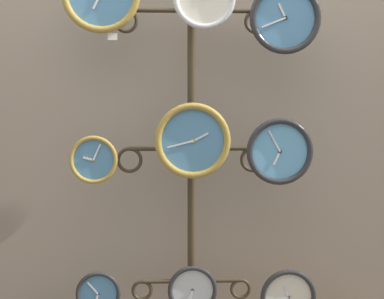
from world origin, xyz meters
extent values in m
cube|color=gray|center=(0.00, 0.57, 1.40)|extent=(4.40, 0.04, 2.80)
cylinder|color=#382D1E|center=(0.00, 0.41, 1.04)|extent=(0.04, 0.04, 2.03)
cylinder|color=#382D1E|center=(-0.14, 0.41, 1.81)|extent=(0.29, 0.02, 0.02)
torus|color=#382D1E|center=(-0.29, 0.41, 1.76)|extent=(0.11, 0.02, 0.11)
cylinder|color=#382D1E|center=(0.14, 0.41, 1.81)|extent=(0.29, 0.02, 0.02)
torus|color=#382D1E|center=(0.29, 0.41, 1.76)|extent=(0.11, 0.02, 0.11)
cylinder|color=#382D1E|center=(-0.14, 0.41, 1.20)|extent=(0.28, 0.02, 0.02)
torus|color=#382D1E|center=(-0.28, 0.41, 1.15)|extent=(0.12, 0.02, 0.12)
cylinder|color=#382D1E|center=(0.14, 0.41, 1.20)|extent=(0.28, 0.02, 0.02)
torus|color=#382D1E|center=(0.28, 0.41, 1.15)|extent=(0.12, 0.02, 0.12)
cylinder|color=#382D1E|center=(-0.11, 0.41, 0.59)|extent=(0.23, 0.02, 0.02)
torus|color=#382D1E|center=(-0.23, 0.41, 0.55)|extent=(0.10, 0.02, 0.10)
cylinder|color=#382D1E|center=(0.11, 0.41, 0.59)|extent=(0.23, 0.02, 0.02)
torus|color=#382D1E|center=(0.23, 0.41, 0.55)|extent=(0.10, 0.02, 0.10)
cube|color=silver|center=(-0.40, 0.28, 1.82)|extent=(0.04, 0.00, 0.07)
cylinder|color=#4C84B2|center=(0.39, 0.31, 1.76)|extent=(0.28, 0.02, 0.28)
torus|color=#262628|center=(0.39, 0.29, 1.76)|extent=(0.31, 0.03, 0.31)
cylinder|color=#262628|center=(0.39, 0.30, 1.76)|extent=(0.02, 0.01, 0.02)
cube|color=silver|center=(0.38, 0.29, 1.79)|extent=(0.04, 0.00, 0.06)
cube|color=silver|center=(0.34, 0.29, 1.74)|extent=(0.10, 0.00, 0.05)
cylinder|color=#4C84B2|center=(-0.42, 0.31, 1.16)|extent=(0.19, 0.02, 0.19)
torus|color=#A58438|center=(-0.42, 0.30, 1.16)|extent=(0.21, 0.02, 0.21)
cylinder|color=#A58438|center=(-0.42, 0.30, 1.16)|extent=(0.01, 0.01, 0.01)
cube|color=silver|center=(-0.45, 0.29, 1.17)|extent=(0.05, 0.00, 0.02)
cube|color=silver|center=(-0.41, 0.29, 1.20)|extent=(0.04, 0.00, 0.07)
cylinder|color=#4C84B2|center=(0.00, 0.30, 1.24)|extent=(0.30, 0.02, 0.30)
torus|color=#A58438|center=(0.00, 0.28, 1.24)|extent=(0.33, 0.03, 0.33)
cylinder|color=#A58438|center=(0.00, 0.29, 1.24)|extent=(0.02, 0.01, 0.02)
cube|color=silver|center=(0.03, 0.29, 1.26)|extent=(0.07, 0.00, 0.04)
cube|color=silver|center=(-0.05, 0.28, 1.23)|extent=(0.11, 0.00, 0.03)
cylinder|color=#60A8DB|center=(0.38, 0.30, 1.20)|extent=(0.26, 0.02, 0.26)
torus|color=#262628|center=(0.38, 0.28, 1.20)|extent=(0.29, 0.03, 0.29)
cylinder|color=#262628|center=(0.38, 0.29, 1.20)|extent=(0.02, 0.01, 0.02)
cube|color=silver|center=(0.36, 0.28, 1.17)|extent=(0.04, 0.00, 0.06)
cube|color=silver|center=(0.35, 0.28, 1.24)|extent=(0.06, 0.00, 0.09)
cylinder|color=#4C84B2|center=(-0.41, 0.32, 0.57)|extent=(0.18, 0.02, 0.18)
torus|color=#262628|center=(-0.41, 0.30, 0.57)|extent=(0.20, 0.02, 0.20)
cylinder|color=#262628|center=(-0.41, 0.30, 0.57)|extent=(0.01, 0.01, 0.01)
cube|color=silver|center=(-0.42, 0.30, 0.55)|extent=(0.02, 0.00, 0.04)
cube|color=silver|center=(-0.44, 0.30, 0.60)|extent=(0.05, 0.00, 0.06)
cylinder|color=silver|center=(0.00, 0.32, 0.58)|extent=(0.20, 0.02, 0.20)
torus|color=#262628|center=(0.00, 0.31, 0.58)|extent=(0.22, 0.02, 0.22)
cylinder|color=#262628|center=(0.00, 0.31, 0.58)|extent=(0.01, 0.01, 0.01)
cube|color=silver|center=(-0.01, 0.30, 0.56)|extent=(0.03, 0.00, 0.05)
cube|color=silver|center=(-0.01, 0.30, 0.54)|extent=(0.02, 0.00, 0.08)
cylinder|color=silver|center=(0.42, 0.31, 0.55)|extent=(0.23, 0.02, 0.23)
torus|color=#262628|center=(0.42, 0.30, 0.55)|extent=(0.25, 0.02, 0.25)
cylinder|color=#262628|center=(0.42, 0.30, 0.55)|extent=(0.01, 0.01, 0.01)
cube|color=silver|center=(0.42, 0.30, 0.57)|extent=(0.03, 0.00, 0.05)
cube|color=silver|center=(0.38, 0.30, 0.54)|extent=(0.09, 0.00, 0.02)
cube|color=white|center=(-0.34, 0.29, 1.68)|extent=(0.04, 0.00, 0.03)
camera|label=1|loc=(-0.10, -1.98, 1.39)|focal=50.00mm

